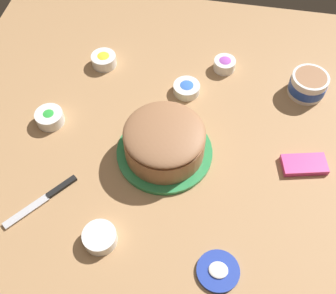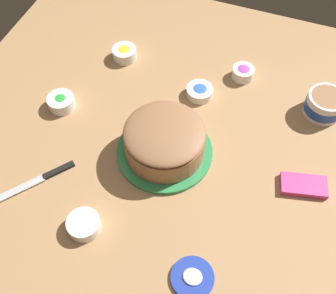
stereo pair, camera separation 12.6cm
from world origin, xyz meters
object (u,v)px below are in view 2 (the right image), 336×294
sprinkle_bowl_rainbow (243,72)px  sprinkle_bowl_blue (200,91)px  frosting_tub (325,104)px  sprinkle_bowl_pink (84,225)px  frosted_cake (165,141)px  candy_box_lower (304,185)px  sprinkle_bowl_green (61,102)px  frosting_tub_lid (192,277)px  sprinkle_bowl_yellow (124,53)px  spreading_knife (44,177)px

sprinkle_bowl_rainbow → sprinkle_bowl_blue: (0.11, 0.13, -0.00)m
sprinkle_bowl_rainbow → sprinkle_bowl_blue: size_ratio=0.85×
frosting_tub → sprinkle_bowl_pink: frosting_tub is taller
frosted_cake → sprinkle_bowl_pink: 0.33m
sprinkle_bowl_pink → candy_box_lower: bearing=-148.1°
sprinkle_bowl_rainbow → candy_box_lower: bearing=127.2°
sprinkle_bowl_green → sprinkle_bowl_blue: bearing=-153.5°
frosting_tub_lid → sprinkle_bowl_yellow: sprinkle_bowl_yellow is taller
sprinkle_bowl_yellow → frosting_tub: bearing=179.3°
frosting_tub → sprinkle_bowl_yellow: frosting_tub is taller
sprinkle_bowl_rainbow → candy_box_lower: sprinkle_bowl_rainbow is taller
frosted_cake → sprinkle_bowl_pink: (0.12, 0.31, -0.04)m
sprinkle_bowl_pink → candy_box_lower: sprinkle_bowl_pink is taller
candy_box_lower → sprinkle_bowl_pink: bearing=18.7°
frosting_tub_lid → candy_box_lower: size_ratio=0.85×
sprinkle_bowl_green → sprinkle_bowl_yellow: bearing=-109.9°
frosting_tub → spreading_knife: 0.91m
sprinkle_bowl_blue → sprinkle_bowl_pink: sprinkle_bowl_pink is taller
spreading_knife → candy_box_lower: size_ratio=1.49×
frosted_cake → sprinkle_bowl_blue: size_ratio=3.25×
frosted_cake → candy_box_lower: (-0.42, -0.02, -0.05)m
frosted_cake → frosting_tub_lid: bearing=120.7°
frosted_cake → sprinkle_bowl_yellow: bearing=-50.0°
spreading_knife → sprinkle_bowl_green: (0.08, -0.27, 0.02)m
sprinkle_bowl_yellow → sprinkle_bowl_pink: (-0.16, 0.65, -0.00)m
spreading_knife → sprinkle_bowl_green: 0.28m
spreading_knife → sprinkle_bowl_pink: 0.21m
spreading_knife → sprinkle_bowl_yellow: size_ratio=2.25×
spreading_knife → sprinkle_bowl_green: size_ratio=2.21×
candy_box_lower → sprinkle_bowl_rainbow: bearing=-66.0°
frosting_tub_lid → sprinkle_bowl_blue: bearing=-73.7°
frosting_tub → sprinkle_bowl_green: (0.81, 0.27, -0.02)m
frosting_tub → frosting_tub_lid: 0.70m
sprinkle_bowl_pink → candy_box_lower: (-0.54, -0.33, -0.01)m
frosting_tub → sprinkle_bowl_blue: 0.41m
frosting_tub_lid → sprinkle_bowl_green: sprinkle_bowl_green is taller
frosting_tub → sprinkle_bowl_green: 0.86m
frosting_tub_lid → candy_box_lower: 0.42m
frosting_tub_lid → candy_box_lower: (-0.22, -0.36, 0.00)m
frosted_cake → candy_box_lower: bearing=-176.8°
frosting_tub_lid → candy_box_lower: candy_box_lower is taller
sprinkle_bowl_pink → spreading_knife: bearing=-28.1°
spreading_knife → sprinkle_bowl_pink: sprinkle_bowl_pink is taller
frosting_tub_lid → candy_box_lower: bearing=-120.9°
frosting_tub_lid → sprinkle_bowl_yellow: bearing=-54.4°
frosted_cake → sprinkle_bowl_blue: frosted_cake is taller
sprinkle_bowl_green → sprinkle_bowl_pink: size_ratio=0.97×
frosted_cake → frosting_tub: (-0.43, -0.33, -0.02)m
frosting_tub → spreading_knife: bearing=36.5°
frosted_cake → sprinkle_bowl_yellow: (0.28, -0.34, -0.03)m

